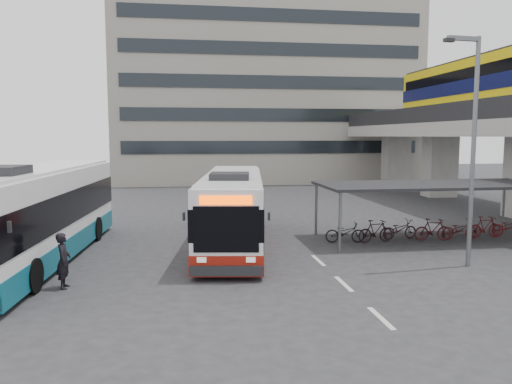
{
  "coord_description": "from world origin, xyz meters",
  "views": [
    {
      "loc": [
        -2.44,
        -17.71,
        4.64
      ],
      "look_at": [
        0.94,
        5.48,
        2.0
      ],
      "focal_mm": 35.0,
      "sensor_mm": 36.0,
      "label": 1
    }
  ],
  "objects": [
    {
      "name": "ground",
      "position": [
        0.0,
        0.0,
        0.0
      ],
      "size": [
        120.0,
        120.0,
        0.0
      ],
      "primitive_type": "plane",
      "color": "#28282B",
      "rests_on": "ground"
    },
    {
      "name": "viaduct",
      "position": [
        17.0,
        11.86,
        6.23
      ],
      "size": [
        8.0,
        32.0,
        9.68
      ],
      "color": "gray",
      "rests_on": "ground"
    },
    {
      "name": "bike_shelter",
      "position": [
        8.5,
        3.0,
        1.36
      ],
      "size": [
        10.0,
        4.0,
        2.54
      ],
      "color": "#595B60",
      "rests_on": "ground"
    },
    {
      "name": "office_block",
      "position": [
        6.0,
        36.0,
        12.5
      ],
      "size": [
        30.0,
        15.0,
        25.0
      ],
      "primitive_type": "cube",
      "color": "gray",
      "rests_on": "ground"
    },
    {
      "name": "road_markings",
      "position": [
        2.5,
        -3.0,
        0.01
      ],
      "size": [
        0.15,
        7.6,
        0.01
      ],
      "color": "beige",
      "rests_on": "ground"
    },
    {
      "name": "bus_main",
      "position": [
        -0.39,
        3.21,
        1.53
      ],
      "size": [
        3.91,
        11.36,
        3.29
      ],
      "rotation": [
        0.0,
        0.0,
        -0.14
      ],
      "color": "white",
      "rests_on": "ground"
    },
    {
      "name": "bus_teal",
      "position": [
        -7.86,
        1.54,
        1.73
      ],
      "size": [
        3.69,
        12.77,
        3.73
      ],
      "rotation": [
        0.0,
        0.0,
        -0.08
      ],
      "color": "white",
      "rests_on": "ground"
    },
    {
      "name": "pedestrian",
      "position": [
        -6.1,
        -2.17,
        0.86
      ],
      "size": [
        0.45,
        0.65,
        1.72
      ],
      "primitive_type": "imported",
      "rotation": [
        0.0,
        0.0,
        1.64
      ],
      "color": "black",
      "rests_on": "ground"
    },
    {
      "name": "lamp_post",
      "position": [
        7.49,
        -1.56,
        4.57
      ],
      "size": [
        1.41,
        0.3,
        8.01
      ],
      "rotation": [
        0.0,
        0.0,
        0.1
      ],
      "color": "#595B60",
      "rests_on": "ground"
    }
  ]
}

